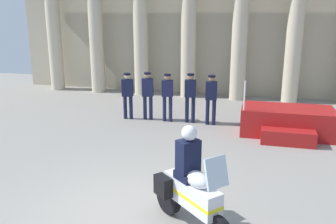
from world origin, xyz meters
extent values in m
plane|color=gray|center=(0.00, 0.00, 0.00)|extent=(28.00, 28.00, 0.00)
cube|color=#B6AB91|center=(-0.85, 11.17, 3.09)|extent=(17.39, 0.30, 6.19)
cylinder|color=beige|center=(-7.54, 10.24, 2.70)|extent=(0.67, 0.67, 5.40)
cylinder|color=beige|center=(-5.31, 10.24, 2.70)|extent=(0.67, 0.67, 5.40)
cylinder|color=beige|center=(-3.08, 10.24, 2.70)|extent=(0.67, 0.67, 5.40)
cylinder|color=beige|center=(-0.85, 10.24, 2.70)|extent=(0.67, 0.67, 5.40)
cylinder|color=beige|center=(1.38, 10.24, 2.70)|extent=(0.67, 0.67, 5.40)
cylinder|color=beige|center=(3.61, 10.24, 2.70)|extent=(0.67, 0.67, 5.40)
cube|color=#A51919|center=(3.22, 5.64, 0.43)|extent=(2.77, 1.41, 0.86)
cube|color=#A51919|center=(3.22, 4.68, 0.21)|extent=(1.52, 0.50, 0.43)
cylinder|color=silver|center=(1.91, 5.01, 1.31)|extent=(0.05, 0.05, 0.90)
cylinder|color=#141938|center=(-2.31, 6.05, 0.42)|extent=(0.13, 0.13, 0.84)
cylinder|color=#141938|center=(-2.09, 6.05, 0.42)|extent=(0.13, 0.13, 0.84)
cube|color=#141938|center=(-2.20, 6.05, 1.14)|extent=(0.40, 0.26, 0.61)
sphere|color=beige|center=(-2.20, 6.05, 1.56)|extent=(0.21, 0.21, 0.21)
cylinder|color=black|center=(-2.20, 6.05, 1.63)|extent=(0.24, 0.24, 0.06)
cylinder|color=#191E42|center=(-1.60, 6.17, 0.42)|extent=(0.13, 0.13, 0.85)
cylinder|color=#191E42|center=(-1.38, 6.17, 0.42)|extent=(0.13, 0.13, 0.85)
cube|color=#191E42|center=(-1.49, 6.17, 1.17)|extent=(0.40, 0.26, 0.64)
sphere|color=tan|center=(-1.49, 6.17, 1.59)|extent=(0.21, 0.21, 0.21)
cylinder|color=black|center=(-1.49, 6.17, 1.67)|extent=(0.24, 0.24, 0.06)
cylinder|color=#191E42|center=(-0.86, 6.09, 0.45)|extent=(0.13, 0.13, 0.90)
cylinder|color=#191E42|center=(-0.64, 6.09, 0.45)|extent=(0.13, 0.13, 0.90)
cube|color=#191E42|center=(-0.75, 6.09, 1.19)|extent=(0.40, 0.26, 0.57)
sphere|color=tan|center=(-0.75, 6.09, 1.58)|extent=(0.21, 0.21, 0.21)
cylinder|color=black|center=(-0.75, 6.09, 1.66)|extent=(0.24, 0.24, 0.06)
cylinder|color=#141938|center=(-0.06, 6.14, 0.46)|extent=(0.13, 0.13, 0.92)
cylinder|color=#141938|center=(0.16, 6.14, 0.46)|extent=(0.13, 0.13, 0.92)
cube|color=#141938|center=(0.05, 6.14, 1.21)|extent=(0.40, 0.26, 0.59)
sphere|color=tan|center=(0.05, 6.14, 1.61)|extent=(0.21, 0.21, 0.21)
cylinder|color=black|center=(0.05, 6.14, 1.69)|extent=(0.24, 0.24, 0.06)
cylinder|color=#141938|center=(0.67, 6.07, 0.44)|extent=(0.13, 0.13, 0.88)
cylinder|color=#141938|center=(0.89, 6.07, 0.44)|extent=(0.13, 0.13, 0.88)
cube|color=#141938|center=(0.78, 6.07, 1.19)|extent=(0.40, 0.26, 0.62)
sphere|color=#997056|center=(0.78, 6.07, 1.60)|extent=(0.21, 0.21, 0.21)
cylinder|color=black|center=(0.78, 6.07, 1.68)|extent=(0.24, 0.24, 0.06)
cylinder|color=black|center=(0.78, 0.23, 0.32)|extent=(0.57, 0.53, 0.64)
cube|color=silver|center=(1.32, -0.26, 0.72)|extent=(1.13, 1.07, 0.44)
ellipsoid|color=silver|center=(1.43, -0.36, 1.04)|extent=(0.60, 0.59, 0.26)
cube|color=yellow|center=(1.32, -0.26, 0.70)|extent=(1.15, 1.09, 0.06)
cube|color=silver|center=(1.76, -0.67, 1.34)|extent=(0.39, 0.40, 0.47)
cube|color=black|center=(1.12, 0.27, 0.72)|extent=(0.39, 0.38, 0.36)
cube|color=black|center=(0.77, -0.12, 0.72)|extent=(0.39, 0.38, 0.36)
cube|color=black|center=(1.23, -0.18, 1.01)|extent=(0.52, 0.52, 0.14)
cube|color=black|center=(1.23, -0.18, 1.36)|extent=(0.43, 0.44, 0.56)
sphere|color=silver|center=(1.24, -0.19, 1.77)|extent=(0.26, 0.26, 0.26)
camera|label=1|loc=(2.29, -5.66, 3.63)|focal=38.23mm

